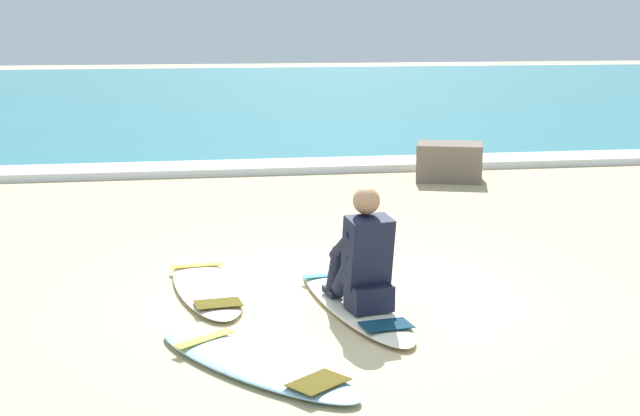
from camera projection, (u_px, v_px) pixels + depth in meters
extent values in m
plane|color=#CCB584|center=(336.00, 305.00, 7.18)|extent=(80.00, 80.00, 0.00)
cube|color=teal|center=(213.00, 94.00, 26.76)|extent=(80.00, 28.00, 0.10)
cube|color=white|center=(257.00, 167.00, 13.54)|extent=(80.00, 0.90, 0.11)
ellipsoid|color=#EFE5C6|center=(353.00, 300.00, 7.18)|extent=(0.83, 2.32, 0.07)
cube|color=#1E7FB7|center=(329.00, 275.00, 7.77)|extent=(0.49, 0.16, 0.01)
cube|color=#0A2C40|center=(386.00, 325.00, 6.50)|extent=(0.39, 0.29, 0.01)
cube|color=black|center=(369.00, 297.00, 6.81)|extent=(0.37, 0.32, 0.20)
cylinder|color=black|center=(348.00, 273.00, 6.92)|extent=(0.23, 0.43, 0.43)
cylinder|color=black|center=(336.00, 270.00, 7.10)|extent=(0.17, 0.28, 0.42)
cube|color=black|center=(332.00, 291.00, 7.21)|extent=(0.14, 0.24, 0.05)
cylinder|color=black|center=(371.00, 270.00, 6.99)|extent=(0.23, 0.43, 0.43)
cylinder|color=black|center=(362.00, 267.00, 7.18)|extent=(0.17, 0.28, 0.42)
cube|color=black|center=(359.00, 288.00, 7.29)|extent=(0.14, 0.24, 0.05)
cube|color=black|center=(367.00, 251.00, 6.78)|extent=(0.39, 0.36, 0.57)
sphere|color=#A37556|center=(366.00, 201.00, 6.72)|extent=(0.21, 0.21, 0.21)
cylinder|color=black|center=(343.00, 245.00, 6.86)|extent=(0.17, 0.41, 0.31)
cylinder|color=black|center=(376.00, 242.00, 6.96)|extent=(0.17, 0.41, 0.31)
ellipsoid|color=#9ED1E5|center=(254.00, 363.00, 5.88)|extent=(1.52, 1.79, 0.07)
cube|color=gold|center=(204.00, 338.00, 6.22)|extent=(0.44, 0.37, 0.01)
cube|color=#4C400C|center=(318.00, 382.00, 5.47)|extent=(0.44, 0.41, 0.01)
ellipsoid|color=#EFE5C6|center=(206.00, 286.00, 7.57)|extent=(0.73, 1.96, 0.07)
cube|color=gold|center=(197.00, 265.00, 8.07)|extent=(0.49, 0.15, 0.01)
cube|color=#4C400C|center=(218.00, 303.00, 6.99)|extent=(0.39, 0.28, 0.01)
cube|color=#756656|center=(449.00, 162.00, 12.70)|extent=(1.09, 0.95, 0.53)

